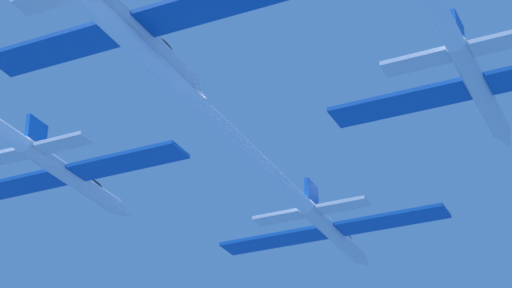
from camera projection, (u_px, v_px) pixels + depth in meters
name	position (u px, v px, depth m)	size (l,w,h in m)	color
jet_lead	(221.00, 127.00, 48.45)	(14.68, 51.40, 2.43)	silver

